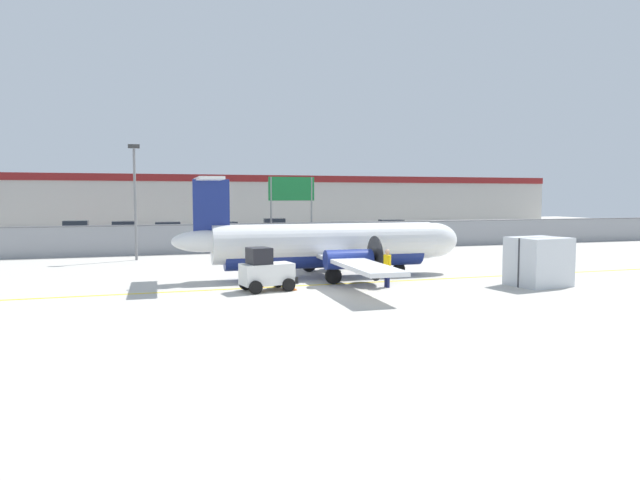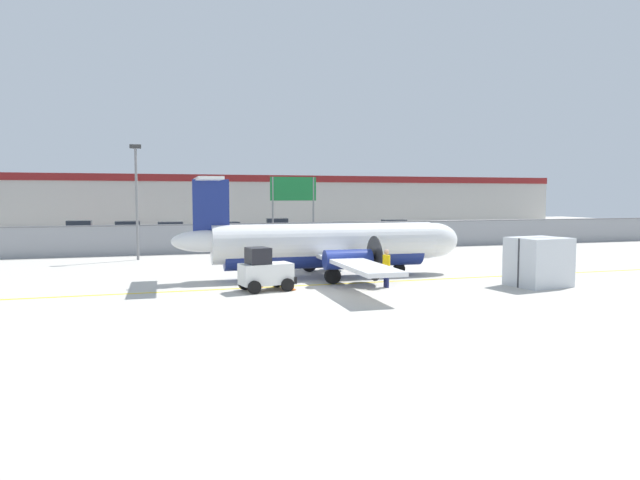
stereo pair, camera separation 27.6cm
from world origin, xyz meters
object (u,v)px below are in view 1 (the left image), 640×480
object	(u,v)px
parked_car_6	(390,228)
parked_car_0	(75,229)
parked_car_4	(273,226)
traffic_cone_near_right	(292,283)
parked_car_5	(344,231)
highway_sign	(291,195)
commuter_airplane	(331,245)
parked_car_3	(223,231)
ground_crew_worker	(387,266)
parked_car_1	(123,230)
apron_light_pole	(135,192)
baggage_tug	(266,271)
parked_car_2	(169,231)
cargo_container	(538,262)
traffic_cone_near_left	(259,280)

from	to	relation	value
parked_car_6	parked_car_0	bearing A→B (deg)	-8.85
parked_car_4	parked_car_6	distance (m)	12.28
parked_car_0	traffic_cone_near_right	bearing A→B (deg)	109.16
parked_car_5	parked_car_6	distance (m)	6.84
highway_sign	parked_car_0	bearing A→B (deg)	136.36
commuter_airplane	traffic_cone_near_right	bearing A→B (deg)	-130.13
parked_car_3	ground_crew_worker	bearing A→B (deg)	89.71
commuter_airplane	parked_car_1	distance (m)	31.05
ground_crew_worker	traffic_cone_near_right	size ratio (longest dim) A/B	2.66
parked_car_4	apron_light_pole	distance (m)	24.91
traffic_cone_near_right	baggage_tug	bearing A→B (deg)	172.08
parked_car_6	parked_car_2	bearing A→B (deg)	-0.58
commuter_airplane	parked_car_0	size ratio (longest dim) A/B	3.81
parked_car_1	parked_car_0	bearing A→B (deg)	-33.11
parked_car_2	ground_crew_worker	bearing A→B (deg)	-74.47
baggage_tug	parked_car_3	bearing A→B (deg)	76.16
traffic_cone_near_right	parked_car_1	size ratio (longest dim) A/B	0.15
parked_car_4	apron_light_pole	size ratio (longest dim) A/B	0.60
cargo_container	highway_sign	world-z (taller)	highway_sign
parked_car_0	parked_car_2	size ratio (longest dim) A/B	1.00
highway_sign	parked_car_6	bearing A→B (deg)	37.20
parked_car_2	parked_car_6	world-z (taller)	same
cargo_container	parked_car_0	distance (m)	43.83
parked_car_2	apron_light_pole	xyz separation A→B (m)	(-2.69, -15.88, 3.41)
traffic_cone_near_left	parked_car_4	world-z (taller)	parked_car_4
traffic_cone_near_left	apron_light_pole	bearing A→B (deg)	112.66
traffic_cone_near_left	parked_car_4	bearing A→B (deg)	76.33
apron_light_pole	highway_sign	xyz separation A→B (m)	(11.33, 4.63, -0.16)
parked_car_0	parked_car_6	bearing A→B (deg)	166.80
parked_car_1	highway_sign	size ratio (longest dim) A/B	0.78
baggage_tug	parked_car_4	distance (m)	35.45
traffic_cone_near_right	parked_car_4	xyz separation A→B (m)	(6.94, 34.68, 0.58)
baggage_tug	parked_car_4	world-z (taller)	baggage_tug
parked_car_3	baggage_tug	bearing A→B (deg)	79.00
ground_crew_worker	parked_car_3	size ratio (longest dim) A/B	0.39
baggage_tug	ground_crew_worker	world-z (taller)	baggage_tug
traffic_cone_near_left	cargo_container	bearing A→B (deg)	-15.33
ground_crew_worker	parked_car_5	distance (m)	26.41
parked_car_3	parked_car_5	bearing A→B (deg)	155.09
ground_crew_worker	parked_car_6	size ratio (longest dim) A/B	0.39
apron_light_pole	parked_car_6	bearing A→B (deg)	30.65
parked_car_5	apron_light_pole	distance (m)	21.20
parked_car_2	parked_car_5	xyz separation A→B (m)	(15.17, -4.96, 0.00)
traffic_cone_near_left	parked_car_2	world-z (taller)	parked_car_2
traffic_cone_near_right	parked_car_3	xyz separation A→B (m)	(0.80, 28.29, 0.58)
parked_car_1	parked_car_6	size ratio (longest dim) A/B	0.99
traffic_cone_near_left	parked_car_0	xyz separation A→B (m)	(-11.14, 33.75, 0.58)
parked_car_5	parked_car_4	bearing A→B (deg)	-65.17
parked_car_4	parked_car_6	world-z (taller)	same
parked_car_0	parked_car_1	world-z (taller)	same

